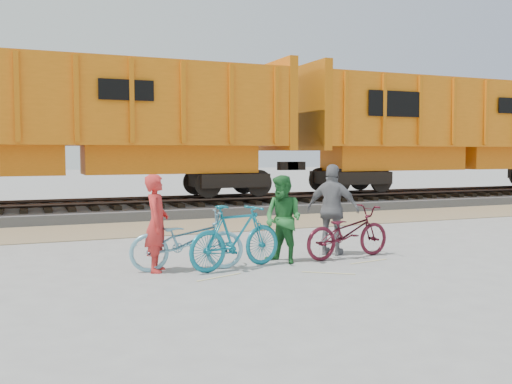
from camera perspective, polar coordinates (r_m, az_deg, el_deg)
ground at (r=10.46m, az=0.11°, el=-7.20°), size 120.00×120.00×0.00m
gravel_strip at (r=15.61m, az=-7.63°, el=-3.47°), size 120.00×3.00×0.02m
ballast_bed at (r=18.98m, az=-10.33°, el=-1.75°), size 120.00×4.00×0.30m
track at (r=18.95m, az=-10.34°, el=-0.78°), size 120.00×2.60×0.24m
hopper_car_center at (r=18.56m, az=-17.91°, el=6.82°), size 14.00×3.13×4.65m
hopper_car_right at (r=24.77m, az=19.46°, el=6.03°), size 14.00×3.13×4.65m
bicycle_blue at (r=9.89m, az=-6.91°, el=-4.86°), size 2.03×0.97×1.03m
bicycle_teal at (r=9.93m, az=-2.03°, el=-4.48°), size 1.96×1.00×1.13m
bicycle_maroon at (r=11.10m, az=9.15°, el=-3.97°), size 1.97×0.89×1.00m
person_solo at (r=9.82m, az=-9.90°, el=-3.09°), size 0.58×0.70×1.66m
person_man at (r=10.46m, az=2.74°, el=-2.73°), size 0.90×0.98×1.61m
person_woman at (r=11.35m, az=7.68°, el=-1.76°), size 1.04×1.07×1.80m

